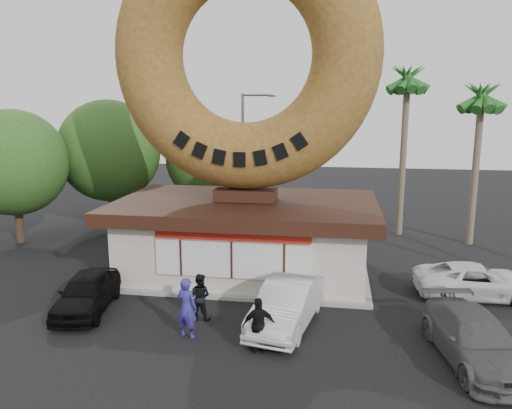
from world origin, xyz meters
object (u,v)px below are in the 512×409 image
object	(u,v)px
person_center	(200,297)
car_grey	(475,339)
person_left	(187,308)
car_silver	(287,304)
car_black	(87,292)
giant_donut	(245,55)
street_lamp	(245,151)
person_right	(259,325)
car_white	(476,281)
donut_shop	(246,234)

from	to	relation	value
person_center	car_grey	world-z (taller)	person_center
car_grey	person_left	bearing A→B (deg)	169.40
person_left	car_silver	size ratio (longest dim) A/B	0.43
car_black	giant_donut	bearing A→B (deg)	35.99
street_lamp	car_black	world-z (taller)	street_lamp
person_right	car_white	xyz separation A→B (m)	(7.65, 5.69, -0.21)
person_center	car_white	bearing A→B (deg)	-151.12
street_lamp	giant_donut	bearing A→B (deg)	-79.49
street_lamp	person_right	world-z (taller)	street_lamp
car_silver	car_white	size ratio (longest dim) A/B	0.99
car_silver	street_lamp	bearing A→B (deg)	115.83
person_center	car_black	size ratio (longest dim) A/B	0.40
car_grey	car_white	size ratio (longest dim) A/B	1.03
donut_shop	giant_donut	xyz separation A→B (m)	(0.00, 0.02, 7.56)
donut_shop	person_left	world-z (taller)	donut_shop
person_left	car_white	bearing A→B (deg)	-135.98
person_center	car_white	size ratio (longest dim) A/B	0.35
street_lamp	person_left	size ratio (longest dim) A/B	4.01
donut_shop	car_grey	xyz separation A→B (m)	(7.94, -6.59, -1.07)
car_silver	giant_donut	bearing A→B (deg)	124.84
donut_shop	car_white	bearing A→B (deg)	-8.31
car_silver	car_grey	xyz separation A→B (m)	(5.63, -1.54, -0.06)
car_black	car_white	size ratio (longest dim) A/B	0.88
person_right	car_black	bearing A→B (deg)	-34.75
person_right	car_black	xyz separation A→B (m)	(-6.62, 2.07, -0.16)
person_center	person_right	distance (m)	3.13
car_white	street_lamp	bearing A→B (deg)	41.97
donut_shop	person_center	world-z (taller)	donut_shop
person_left	person_center	bearing A→B (deg)	-74.24
person_center	car_grey	bearing A→B (deg)	178.59
giant_donut	person_left	world-z (taller)	giant_donut
car_grey	car_silver	bearing A→B (deg)	155.32
donut_shop	car_grey	size ratio (longest dim) A/B	2.33
person_center	person_right	xyz separation A→B (m)	(2.39, -2.03, 0.04)
person_center	car_black	xyz separation A→B (m)	(-4.22, 0.05, -0.12)
street_lamp	car_grey	world-z (taller)	street_lamp
donut_shop	street_lamp	xyz separation A→B (m)	(-1.86, 10.02, 2.72)
street_lamp	person_right	size ratio (longest dim) A/B	4.64
donut_shop	giant_donut	world-z (taller)	giant_donut
donut_shop	car_silver	world-z (taller)	donut_shop
person_left	car_silver	bearing A→B (deg)	-138.77
person_center	car_grey	size ratio (longest dim) A/B	0.34
car_black	car_white	bearing A→B (deg)	5.01
person_left	car_grey	xyz separation A→B (m)	(8.71, -0.18, -0.30)
giant_donut	person_center	size ratio (longest dim) A/B	6.73
street_lamp	car_white	world-z (taller)	street_lamp
person_center	car_silver	distance (m)	3.04
street_lamp	car_white	xyz separation A→B (m)	(11.17, -11.38, -3.83)
car_black	car_silver	bearing A→B (deg)	-9.84
car_white	person_left	bearing A→B (deg)	114.11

